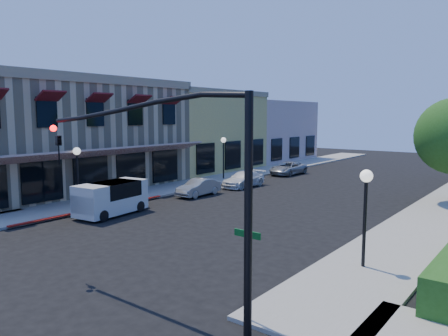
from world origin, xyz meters
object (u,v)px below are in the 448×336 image
Objects in this scene: lamppost_right_near at (366,193)px; parked_car_a at (121,201)px; lamppost_left_far at (223,147)px; parked_car_c at (244,179)px; street_name_sign at (247,261)px; parked_car_b at (199,187)px; white_van at (111,196)px; lamppost_left_near at (77,162)px; parked_car_d at (288,168)px; signal_mast_arm at (181,167)px.

lamppost_right_near is 14.32m from parked_car_a.
parked_car_c is at bearing -30.07° from lamppost_left_far.
lamppost_left_far is 4.53m from parked_car_c.
parked_car_b is at bearing 134.76° from street_name_sign.
lamppost_left_far is at bearing 102.17° from white_van.
lamppost_left_near is 20.43m from parked_car_d.
parked_car_a is at bearing 101.62° from white_van.
lamppost_right_near is at bearing 80.22° from street_name_sign.
signal_mast_arm is 7.15m from lamppost_right_near.
lamppost_left_near reaches higher than parked_car_c.
lamppost_left_far is at bearing 125.00° from signal_mast_arm.
parked_car_d is at bearing 117.07° from street_name_sign.
street_name_sign is 0.70× the size of lamppost_left_near.
lamppost_left_far is 22.02m from lamppost_right_near.
parked_car_b is (0.24, 6.44, -0.03)m from parked_car_a.
lamppost_left_near is 3.65m from parked_car_a.
lamppost_right_near is (17.00, 0.00, 0.00)m from lamppost_left_near.
lamppost_left_near is 14.00m from lamppost_left_far.
parked_car_d is (-0.36, 12.93, 0.01)m from parked_car_b.
parked_car_b is at bearing 129.38° from signal_mast_arm.
lamppost_left_near reaches higher than parked_car_a.
parked_car_d is (-0.12, 19.37, -0.02)m from parked_car_a.
signal_mast_arm reaches higher than parked_car_d.
lamppost_left_near is 12.67m from parked_car_c.
parked_car_a is 0.88× the size of parked_car_c.
signal_mast_arm reaches higher than lamppost_right_near.
signal_mast_arm is 21.76m from parked_car_c.
lamppost_right_near is 18.22m from parked_car_c.
lamppost_left_far is at bearing 140.53° from lamppost_right_near.
parked_car_b is 4.81m from parked_car_c.
parked_car_d is at bearing 90.80° from white_van.
parked_car_b is (3.10, -6.80, -2.16)m from lamppost_left_far.
street_name_sign is 0.59× the size of white_van.
parked_car_d is at bearing 113.55° from signal_mast_arm.
lamppost_right_near reaches higher than parked_car_d.
signal_mast_arm reaches higher than parked_car_b.
lamppost_left_near is (-16.00, 5.80, 1.04)m from street_name_sign.
lamppost_left_far is 7.05m from parked_car_d.
lamppost_left_near is 3.47m from white_van.
lamppost_left_near is 0.89× the size of parked_car_c.
parked_car_d is (-0.28, 20.17, -0.45)m from white_van.
lamppost_left_far is 1.02× the size of parked_car_b.
street_name_sign is at bearing -45.67° from parked_car_b.
parked_car_c is 0.96× the size of parked_car_d.
parked_car_c is at bearing 87.96° from white_van.
parked_car_b is at bearing 79.96° from parked_car_a.
signal_mast_arm is at bearing -55.00° from lamppost_left_far.
parked_car_b is at bearing -86.25° from parked_car_d.
parked_car_d is (-14.25, 20.13, -2.15)m from lamppost_right_near.
signal_mast_arm is at bearing -64.28° from parked_car_d.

